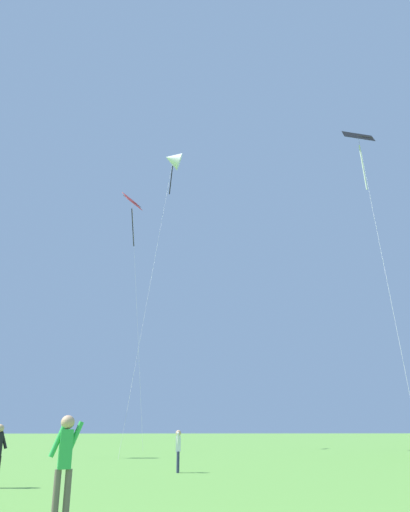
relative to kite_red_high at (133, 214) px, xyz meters
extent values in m
cube|color=red|center=(-0.11, 0.07, 1.45)|extent=(2.08, 2.58, 1.80)
cylinder|color=#3F382D|center=(-0.11, 0.07, 1.45)|extent=(1.74, 1.13, 0.79)
cylinder|color=black|center=(0.08, 0.09, -1.31)|extent=(0.49, 0.15, 3.92)
cylinder|color=silver|center=(1.02, -2.61, -10.07)|extent=(2.28, 5.37, 22.68)
cone|color=white|center=(3.82, -3.79, 4.06)|extent=(1.91, 1.81, 1.99)
cylinder|color=black|center=(3.70, -3.61, 2.00)|extent=(0.36, 0.47, 2.77)
cylinder|color=silver|center=(2.55, -9.39, -8.75)|extent=(2.55, 11.23, 25.32)
cube|color=black|center=(15.87, -17.79, -1.89)|extent=(2.20, 1.18, 1.44)
cylinder|color=#3F382D|center=(15.87, -17.79, -1.89)|extent=(1.74, 0.46, 0.49)
cylinder|color=silver|center=(16.01, -17.65, -4.08)|extent=(0.42, 0.42, 3.02)
cylinder|color=silver|center=(14.67, -21.76, -11.73)|extent=(2.41, 7.95, 19.38)
cylinder|color=#665B4C|center=(2.31, -35.08, -20.96)|extent=(0.12, 0.12, 0.90)
cylinder|color=#665B4C|center=(2.13, -35.13, -20.96)|extent=(0.12, 0.12, 0.90)
cube|color=green|center=(2.22, -35.11, -20.18)|extent=(0.28, 0.26, 0.67)
cylinder|color=green|center=(2.35, -35.07, -20.01)|extent=(0.32, 0.17, 0.63)
cylinder|color=green|center=(2.09, -35.15, -20.01)|extent=(0.32, 0.17, 0.63)
sphere|color=tan|center=(2.22, -35.11, -19.72)|extent=(0.25, 0.25, 0.25)
cylinder|color=black|center=(-0.76, -29.05, -20.09)|extent=(0.28, 0.23, 0.59)
sphere|color=tan|center=(-0.87, -29.12, -19.81)|extent=(0.23, 0.23, 0.23)
cylinder|color=#2D3351|center=(4.43, -24.31, -21.03)|extent=(0.10, 0.10, 0.76)
cylinder|color=#2D3351|center=(4.45, -24.15, -21.03)|extent=(0.10, 0.10, 0.76)
cube|color=white|center=(4.44, -24.23, -20.37)|extent=(0.19, 0.21, 0.57)
cylinder|color=white|center=(4.43, -24.35, -20.22)|extent=(0.10, 0.26, 0.53)
cylinder|color=white|center=(4.45, -24.11, -20.22)|extent=(0.10, 0.26, 0.53)
sphere|color=tan|center=(4.44, -24.23, -19.98)|extent=(0.21, 0.21, 0.21)
camera|label=1|loc=(4.10, -44.92, -19.84)|focal=34.92mm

